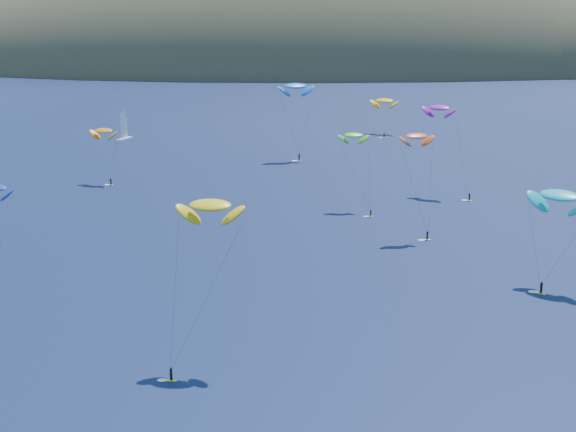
# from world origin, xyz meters

# --- Properties ---
(island) EXTENTS (730.00, 300.00, 210.00)m
(island) POSITION_xyz_m (39.40, 562.36, -10.74)
(island) COLOR #3D3526
(island) RESTS_ON ground
(sailboat) EXTENTS (9.23, 8.52, 11.01)m
(sailboat) POSITION_xyz_m (-54.48, 212.88, 0.93)
(sailboat) COLOR silver
(sailboat) RESTS_ON ground
(kitesurfer_1) EXTENTS (8.50, 8.19, 15.49)m
(kitesurfer_1) POSITION_xyz_m (-46.98, 148.94, 13.30)
(kitesurfer_1) COLOR #FFF41C
(kitesurfer_1) RESTS_ON ground
(kitesurfer_2) EXTENTS (9.65, 10.96, 22.62)m
(kitesurfer_2) POSITION_xyz_m (-10.07, 43.16, 20.26)
(kitesurfer_2) COLOR #FFF41C
(kitesurfer_2) RESTS_ON ground
(kitesurfer_3) EXTENTS (7.10, 10.85, 18.26)m
(kitesurfer_3) POSITION_xyz_m (14.98, 122.19, 16.40)
(kitesurfer_3) COLOR #FFF41C
(kitesurfer_3) RESTS_ON ground
(kitesurfer_4) EXTENTS (11.10, 9.15, 24.27)m
(kitesurfer_4) POSITION_xyz_m (2.89, 181.93, 21.37)
(kitesurfer_4) COLOR #FFF41C
(kitesurfer_4) RESTS_ON ground
(kitesurfer_5) EXTENTS (10.83, 11.31, 17.78)m
(kitesurfer_5) POSITION_xyz_m (44.03, 70.57, 14.91)
(kitesurfer_5) COLOR #FFF41C
(kitesurfer_5) RESTS_ON ground
(kitesurfer_6) EXTENTS (11.27, 14.17, 22.95)m
(kitesurfer_6) POSITION_xyz_m (36.76, 137.03, 20.65)
(kitesurfer_6) COLOR #FFF41C
(kitesurfer_6) RESTS_ON ground
(kitesurfer_9) EXTENTS (7.29, 6.66, 21.86)m
(kitesurfer_9) POSITION_xyz_m (25.25, 99.33, 19.89)
(kitesurfer_9) COLOR #FFF41C
(kitesurfer_9) RESTS_ON ground
(kitesurfer_11) EXTENTS (10.74, 16.18, 14.23)m
(kitesurfer_11) POSITION_xyz_m (35.01, 228.87, 11.49)
(kitesurfer_11) COLOR #FFF41C
(kitesurfer_11) RESTS_ON ground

